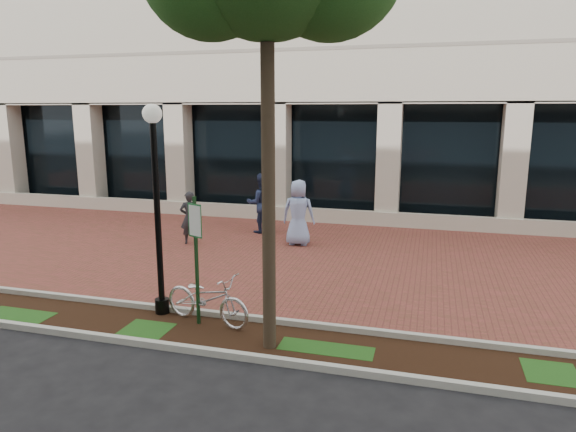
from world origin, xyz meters
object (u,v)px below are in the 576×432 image
(locked_bicycle, at_px, (207,298))
(pedestrian_right, at_px, (298,213))
(lamppost, at_px, (157,199))
(pedestrian_mid, at_px, (261,203))
(pedestrian_left, at_px, (190,218))
(parking_sign, at_px, (196,245))

(locked_bicycle, distance_m, pedestrian_right, 6.07)
(lamppost, xyz_separation_m, pedestrian_mid, (-0.29, 7.07, -1.33))
(lamppost, height_order, pedestrian_right, lamppost)
(pedestrian_right, bearing_deg, pedestrian_left, 10.30)
(parking_sign, height_order, lamppost, lamppost)
(parking_sign, height_order, locked_bicycle, parking_sign)
(pedestrian_left, height_order, pedestrian_mid, pedestrian_mid)
(lamppost, relative_size, pedestrian_right, 2.07)
(pedestrian_left, bearing_deg, locked_bicycle, 92.71)
(locked_bicycle, distance_m, pedestrian_left, 6.07)
(lamppost, xyz_separation_m, pedestrian_right, (1.28, 5.84, -1.32))
(parking_sign, bearing_deg, pedestrian_mid, 122.15)
(locked_bicycle, bearing_deg, lamppost, 93.25)
(locked_bicycle, relative_size, pedestrian_mid, 0.95)
(pedestrian_mid, xyz_separation_m, pedestrian_right, (1.57, -1.22, 0.00))
(pedestrian_left, bearing_deg, pedestrian_mid, -155.43)
(pedestrian_mid, bearing_deg, pedestrian_right, 115.85)
(locked_bicycle, xyz_separation_m, pedestrian_mid, (-1.36, 7.26, 0.49))
(lamppost, bearing_deg, parking_sign, -18.48)
(parking_sign, distance_m, pedestrian_right, 6.19)
(parking_sign, distance_m, lamppost, 1.23)
(parking_sign, xyz_separation_m, pedestrian_right, (0.35, 6.15, -0.57))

